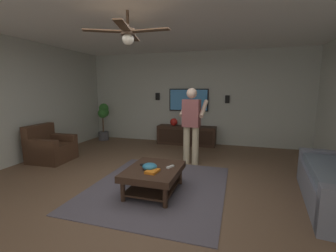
{
  "coord_description": "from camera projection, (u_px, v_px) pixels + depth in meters",
  "views": [
    {
      "loc": [
        -3.25,
        -1.3,
        1.61
      ],
      "look_at": [
        0.81,
        -0.07,
        0.94
      ],
      "focal_mm": 24.7,
      "sensor_mm": 36.0,
      "label": 1
    }
  ],
  "objects": [
    {
      "name": "vase_round",
      "position": [
        174.0,
        122.0,
        6.81
      ],
      "size": [
        0.22,
        0.22,
        0.22
      ],
      "primitive_type": "sphere",
      "color": "red",
      "rests_on": "media_console"
    },
    {
      "name": "media_console",
      "position": [
        186.0,
        135.0,
        6.79
      ],
      "size": [
        0.45,
        1.7,
        0.55
      ],
      "rotation": [
        0.0,
        0.0,
        3.14
      ],
      "color": "#332116",
      "rests_on": "ground"
    },
    {
      "name": "potted_plant_tall",
      "position": [
        104.0,
        118.0,
        7.28
      ],
      "size": [
        0.42,
        0.38,
        1.17
      ],
      "color": "#4C4C51",
      "rests_on": "ground"
    },
    {
      "name": "armchair",
      "position": [
        50.0,
        149.0,
        5.24
      ],
      "size": [
        0.84,
        0.85,
        0.82
      ],
      "rotation": [
        0.0,
        0.0,
        -1.52
      ],
      "color": "#472D1E",
      "rests_on": "ground"
    },
    {
      "name": "book",
      "position": [
        152.0,
        171.0,
        3.4
      ],
      "size": [
        0.24,
        0.18,
        0.04
      ],
      "primitive_type": "cube",
      "rotation": [
        0.0,
        0.0,
        3.03
      ],
      "color": "orange",
      "rests_on": "coffee_table"
    },
    {
      "name": "remote_white",
      "position": [
        170.0,
        167.0,
        3.61
      ],
      "size": [
        0.15,
        0.1,
        0.02
      ],
      "primitive_type": "cube",
      "rotation": [
        0.0,
        0.0,
        5.85
      ],
      "color": "white",
      "rests_on": "coffee_table"
    },
    {
      "name": "wall_back_tv",
      "position": [
        193.0,
        98.0,
        6.9
      ],
      "size": [
        0.1,
        6.7,
        2.7
      ],
      "primitive_type": "cube",
      "color": "#B2B7AD",
      "rests_on": "ground"
    },
    {
      "name": "remote_black",
      "position": [
        145.0,
        164.0,
        3.74
      ],
      "size": [
        0.14,
        0.13,
        0.02
      ],
      "primitive_type": "cube",
      "rotation": [
        0.0,
        0.0,
        2.47
      ],
      "color": "black",
      "rests_on": "coffee_table"
    },
    {
      "name": "ceiling_fan",
      "position": [
        128.0,
        34.0,
        3.19
      ],
      "size": [
        1.19,
        1.16,
        0.46
      ],
      "color": "#4C3828"
    },
    {
      "name": "coffee_table",
      "position": [
        154.0,
        174.0,
        3.61
      ],
      "size": [
        1.0,
        0.8,
        0.4
      ],
      "color": "#332116",
      "rests_on": "ground"
    },
    {
      "name": "person_standing",
      "position": [
        192.0,
        121.0,
        4.94
      ],
      "size": [
        0.57,
        0.58,
        1.64
      ],
      "rotation": [
        0.0,
        0.0,
        -0.1
      ],
      "color": "#C6B793",
      "rests_on": "ground"
    },
    {
      "name": "area_rug",
      "position": [
        158.0,
        187.0,
        3.85
      ],
      "size": [
        2.52,
        2.16,
        0.01
      ],
      "primitive_type": "cube",
      "color": "#514C56",
      "rests_on": "ground"
    },
    {
      "name": "wall_speaker_right",
      "position": [
        158.0,
        96.0,
        7.13
      ],
      "size": [
        0.06,
        0.12,
        0.22
      ],
      "primitive_type": "cube",
      "color": "black"
    },
    {
      "name": "ceiling_slab",
      "position": [
        147.0,
        8.0,
        3.26
      ],
      "size": [
        7.33,
        6.7,
        0.1
      ],
      "primitive_type": "cube",
      "color": "white"
    },
    {
      "name": "wall_speaker_left",
      "position": [
        227.0,
        99.0,
        6.54
      ],
      "size": [
        0.06,
        0.12,
        0.22
      ],
      "primitive_type": "cube",
      "color": "black"
    },
    {
      "name": "tv",
      "position": [
        189.0,
        100.0,
        6.85
      ],
      "size": [
        0.05,
        1.17,
        0.66
      ],
      "rotation": [
        0.0,
        0.0,
        3.14
      ],
      "color": "black"
    },
    {
      "name": "bowl",
      "position": [
        150.0,
        166.0,
        3.51
      ],
      "size": [
        0.22,
        0.22,
        0.1
      ],
      "primitive_type": "ellipsoid",
      "color": "teal",
      "rests_on": "coffee_table"
    },
    {
      "name": "ground_plane",
      "position": [
        149.0,
        191.0,
        3.69
      ],
      "size": [
        8.56,
        8.56,
        0.0
      ],
      "primitive_type": "plane",
      "color": "brown"
    }
  ]
}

